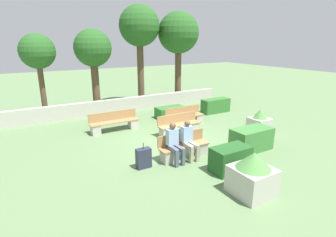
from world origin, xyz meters
The scene contains 19 objects.
ground_plane centered at (0.00, 0.00, 0.00)m, with size 60.00×60.00×0.00m, color #607F51.
perimeter_wall centered at (0.00, 5.62, 0.39)m, with size 12.42×0.30×0.77m.
bench_front centered at (-0.55, -1.24, 0.33)m, with size 1.83×0.48×0.86m.
bench_left_side centered at (0.60, 0.84, 0.33)m, with size 1.93×0.48×0.86m.
bench_right_side centered at (1.53, 1.80, 0.33)m, with size 1.93×0.49×0.86m.
bench_back centered at (-1.66, 2.65, 0.34)m, with size 2.19×0.49×0.86m.
person_seated_man centered at (-0.46, -1.38, 0.73)m, with size 0.38×0.64×1.33m.
person_seated_woman centered at (-1.03, -1.38, 0.75)m, with size 0.38×0.64×1.35m.
hedge_block_near_left centered at (1.57, 3.22, 0.28)m, with size 1.50×0.79×0.57m.
hedge_block_near_right centered at (1.97, -1.92, 0.41)m, with size 1.53×0.80×0.82m.
hedge_block_mid_left centered at (0.16, -2.75, 0.39)m, with size 1.22×0.68×0.77m.
hedge_block_mid_right centered at (4.30, 2.84, 0.38)m, with size 1.65×0.62×0.77m.
planter_corner_left centered at (3.91, -0.60, 0.44)m, with size 0.82×0.82×1.00m.
planter_corner_right centered at (-0.26, -3.99, 0.56)m, with size 0.99×0.99×1.17m.
suitcase centered at (-2.07, -1.23, 0.32)m, with size 0.47×0.24×0.84m.
tree_leftmost centered at (-4.04, 6.72, 3.30)m, with size 1.74×1.74×4.25m.
tree_center_left centered at (-1.37, 6.40, 3.39)m, with size 2.00×2.00×4.51m.
tree_center_right centered at (1.49, 6.62, 4.60)m, with size 2.38×2.38×5.91m.
tree_rightmost centered at (3.95, 6.23, 4.27)m, with size 2.55×2.55×5.63m.
Camera 1 is at (-5.22, -8.13, 3.87)m, focal length 28.00 mm.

